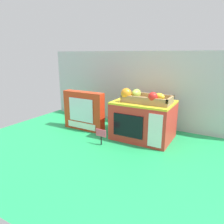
% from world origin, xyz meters
% --- Properties ---
extents(ground_plane, '(1.70, 1.70, 0.00)m').
position_xyz_m(ground_plane, '(0.00, 0.00, 0.00)').
color(ground_plane, '#219E54').
rests_on(ground_plane, ground).
extents(display_back_panel, '(1.61, 0.03, 0.56)m').
position_xyz_m(display_back_panel, '(0.00, 0.32, 0.28)').
color(display_back_panel, '#B7BABF').
rests_on(display_back_panel, ground).
extents(toy_microwave, '(0.37, 0.29, 0.25)m').
position_xyz_m(toy_microwave, '(0.14, 0.06, 0.12)').
color(toy_microwave, red).
rests_on(toy_microwave, ground).
extents(food_groups_crate, '(0.30, 0.16, 0.09)m').
position_xyz_m(food_groups_crate, '(0.15, 0.03, 0.28)').
color(food_groups_crate, '#A37F51').
rests_on(food_groups_crate, toy_microwave).
extents(cookie_set_box, '(0.32, 0.07, 0.28)m').
position_xyz_m(cookie_set_box, '(-0.30, -0.00, 0.14)').
color(cookie_set_box, red).
rests_on(cookie_set_box, ground).
extents(price_sign, '(0.07, 0.01, 0.10)m').
position_xyz_m(price_sign, '(-0.04, -0.18, 0.07)').
color(price_sign, black).
rests_on(price_sign, ground).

